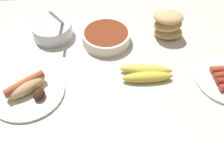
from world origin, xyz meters
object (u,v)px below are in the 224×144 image
object	(u,v)px
banana_bunch	(147,73)
bowl_chili	(106,36)
bowl_coleslaw	(52,29)
bread_stack	(168,24)
plate_hotdog_assembled	(27,89)

from	to	relation	value
banana_bunch	bowl_chili	xyz separation A→B (cm)	(-12.97, 18.71, 0.81)
bowl_coleslaw	bowl_chili	xyz separation A→B (cm)	(20.64, -4.53, -0.59)
bread_stack	plate_hotdog_assembled	size ratio (longest dim) A/B	0.53
bread_stack	plate_hotdog_assembled	xyz separation A→B (cm)	(-49.33, -26.55, -3.61)
bowl_chili	bread_stack	size ratio (longest dim) A/B	1.43
bowl_chili	plate_hotdog_assembled	size ratio (longest dim) A/B	0.76
plate_hotdog_assembled	bowl_coleslaw	bearing A→B (deg)	79.73
bowl_coleslaw	plate_hotdog_assembled	world-z (taller)	bowl_coleslaw
bowl_chili	bread_stack	distance (cm)	23.85
bowl_coleslaw	plate_hotdog_assembled	distance (cm)	28.97
banana_bunch	plate_hotdog_assembled	world-z (taller)	plate_hotdog_assembled
bowl_coleslaw	bread_stack	size ratio (longest dim) A/B	1.21
bread_stack	bowl_coleslaw	bearing A→B (deg)	177.50
banana_bunch	plate_hotdog_assembled	size ratio (longest dim) A/B	0.75
banana_bunch	bowl_coleslaw	distance (cm)	40.88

